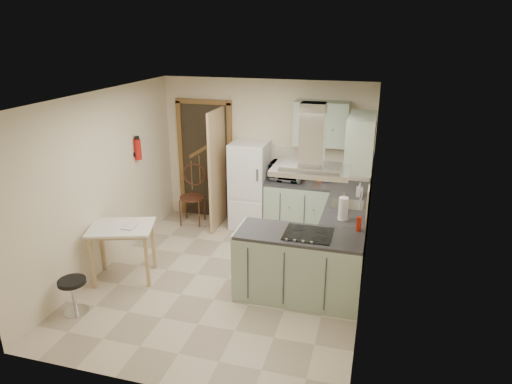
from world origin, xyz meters
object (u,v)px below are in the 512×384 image
(peninsula, at_px, (299,266))
(drop_leaf_table, at_px, (124,252))
(extractor_hood, at_px, (311,170))
(stool, at_px, (74,296))
(fridge, at_px, (250,186))
(microwave, at_px, (287,171))
(bentwood_chair, at_px, (192,197))

(peninsula, distance_m, drop_leaf_table, 2.40)
(peninsula, bearing_deg, extractor_hood, 0.00)
(drop_leaf_table, xyz_separation_m, stool, (-0.17, -0.89, -0.17))
(drop_leaf_table, height_order, stool, drop_leaf_table)
(extractor_hood, bearing_deg, fridge, 123.79)
(peninsula, distance_m, microwave, 2.18)
(bentwood_chair, bearing_deg, fridge, 1.23)
(peninsula, xyz_separation_m, stool, (-2.56, -1.05, -0.23))
(peninsula, bearing_deg, microwave, 106.52)
(fridge, xyz_separation_m, stool, (-1.33, -3.03, -0.53))
(fridge, bearing_deg, stool, -113.76)
(extractor_hood, xyz_separation_m, drop_leaf_table, (-2.49, -0.17, -1.33))
(stool, bearing_deg, microwave, 57.29)
(drop_leaf_table, height_order, bentwood_chair, bentwood_chair)
(bentwood_chair, xyz_separation_m, stool, (-0.32, -2.90, -0.26))
(fridge, xyz_separation_m, drop_leaf_table, (-1.16, -2.15, -0.36))
(bentwood_chair, distance_m, microwave, 1.75)
(peninsula, bearing_deg, fridge, 121.74)
(extractor_hood, distance_m, stool, 3.23)
(drop_leaf_table, relative_size, stool, 1.87)
(extractor_hood, distance_m, drop_leaf_table, 2.83)
(extractor_hood, bearing_deg, drop_leaf_table, -176.17)
(stool, bearing_deg, peninsula, 22.35)
(drop_leaf_table, distance_m, stool, 0.92)
(drop_leaf_table, distance_m, microwave, 2.89)
(stool, bearing_deg, fridge, 66.24)
(bentwood_chair, bearing_deg, extractor_hood, -44.42)
(fridge, bearing_deg, extractor_hood, -56.21)
(extractor_hood, height_order, stool, extractor_hood)
(fridge, relative_size, bentwood_chair, 1.57)
(drop_leaf_table, bearing_deg, stool, -119.22)
(fridge, height_order, peninsula, fridge)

